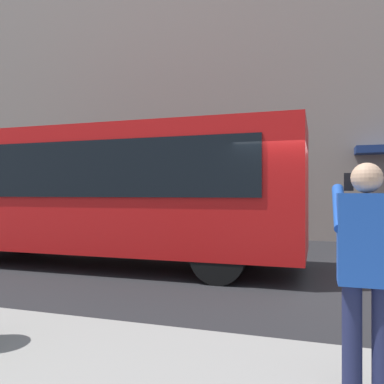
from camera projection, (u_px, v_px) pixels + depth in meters
name	position (u px, v px, depth m)	size (l,w,h in m)	color
ground_plane	(310.00, 281.00, 7.25)	(60.00, 60.00, 0.00)	#232326
building_facade_far	(314.00, 69.00, 13.74)	(28.00, 1.55, 12.00)	gray
red_bus	(101.00, 191.00, 8.95)	(9.05, 2.54, 3.08)	red
pedestrian_photographer	(367.00, 261.00, 2.83)	(0.53, 0.52, 1.70)	#1E2347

